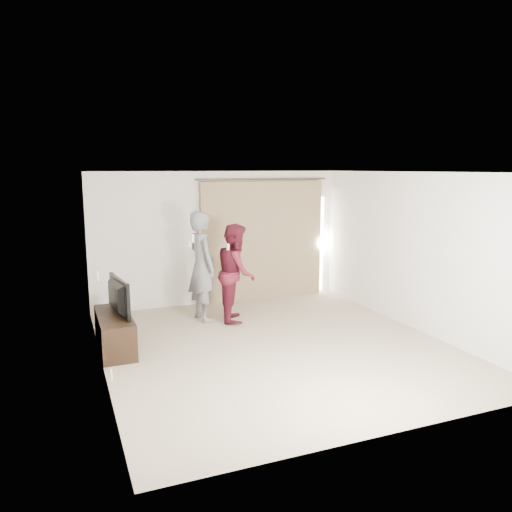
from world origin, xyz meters
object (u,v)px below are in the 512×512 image
Objects in this scene: tv at (113,297)px; person_man at (202,266)px; person_woman at (236,272)px; tv_console at (115,332)px.

person_man reaches higher than tv.
person_woman is (2.16, 0.70, 0.06)m from tv.
tv is 0.49× the size of person_man.
tv_console is at bearing -0.00° from tv.
tv_console is 0.54m from tv.
person_woman is (2.16, 0.70, 0.60)m from tv_console.
person_woman is at bearing 18.04° from tv_console.
tv_console is 2.35m from person_woman.
tv_console is 1.43× the size of tv.
tv_console is 0.79× the size of person_woman.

